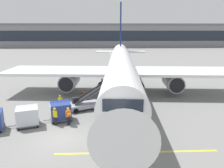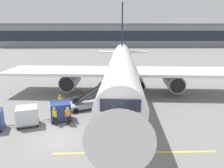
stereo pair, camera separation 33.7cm
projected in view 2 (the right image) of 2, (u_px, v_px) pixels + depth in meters
ground_plane at (60, 138)px, 17.65m from camera, size 600.00×600.00×0.00m
parked_airplane at (122, 68)px, 29.78m from camera, size 32.54×41.89×14.04m
belt_loader at (86, 101)px, 24.05m from camera, size 5.28×3.19×3.23m
baggage_cart_lead at (60, 110)px, 21.05m from camera, size 2.83×2.12×1.91m
baggage_cart_second at (27, 115)px, 19.85m from camera, size 2.83×2.12×1.91m
ground_crew_by_loader at (60, 101)px, 23.77m from camera, size 0.52×0.39×1.74m
ground_crew_by_carts at (55, 115)px, 19.92m from camera, size 0.44×0.44×1.74m
ground_crew_marshaller at (68, 115)px, 19.98m from camera, size 0.45×0.43×1.74m
ground_crew_wingwalker at (67, 108)px, 21.71m from camera, size 0.54×0.36×1.74m
safety_cone_engine_keepout at (86, 96)px, 27.53m from camera, size 0.66×0.66×0.75m
safety_cone_wingtip at (84, 91)px, 30.03m from camera, size 0.57×0.57×0.65m
apron_guidance_line_lead_in at (124, 94)px, 29.91m from camera, size 0.20×110.00×0.01m
apron_guidance_line_stop_bar at (135, 152)px, 15.60m from camera, size 12.00×0.20×0.01m
terminal_building at (121, 35)px, 112.86m from camera, size 124.89×15.39×11.78m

